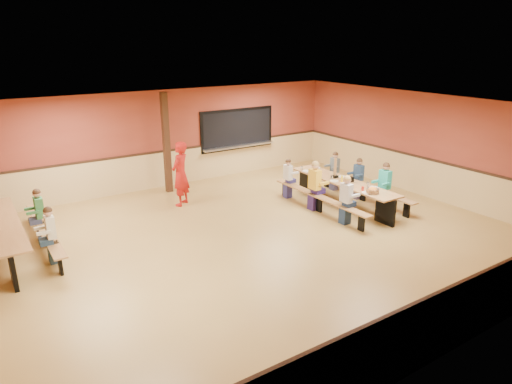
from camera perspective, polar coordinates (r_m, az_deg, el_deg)
ground at (r=10.68m, az=-0.44°, el=-5.95°), size 12.00×12.00×0.00m
room_envelope at (r=10.41m, az=-0.45°, el=-2.50°), size 12.04×10.04×3.02m
kitchen_pass_through at (r=15.59m, az=-2.33°, el=7.64°), size 2.78×0.28×1.38m
structural_post at (r=13.87m, az=-11.13°, el=5.99°), size 0.18×0.18×3.00m
cafeteria_table_main at (r=12.83m, az=10.77°, el=0.48°), size 1.91×3.70×0.74m
cafeteria_table_second at (r=11.14m, az=-29.16°, el=-4.45°), size 1.91×3.70×0.74m
seated_child_white_left at (r=11.59m, az=11.17°, el=-1.02°), size 0.38×0.31×1.24m
seated_adult_yellow at (r=12.41m, az=7.32°, el=0.75°), size 0.43×0.35×1.34m
seated_child_grey_left at (r=13.32m, az=4.00°, el=1.66°), size 0.34×0.28×1.15m
seated_child_teal_right at (r=12.88m, az=15.76°, el=0.71°), size 0.40×0.33×1.28m
seated_child_navy_right at (r=13.52m, az=12.65°, el=1.61°), size 0.36×0.30×1.19m
seated_child_char_right at (r=14.21m, az=9.79°, el=2.57°), size 0.35×0.29×1.18m
seated_child_green_sec at (r=11.53m, az=-25.37°, el=-2.65°), size 0.38×0.31×1.23m
seated_child_tan_sec at (r=10.29m, az=-24.20°, el=-4.98°), size 0.37×0.30×1.21m
standing_woman at (r=12.78m, az=-9.43°, el=2.26°), size 0.79×0.75×1.81m
punch_pitcher at (r=13.50m, az=7.37°, el=3.00°), size 0.16×0.16×0.22m
chip_bowl at (r=11.85m, az=14.37°, el=0.18°), size 0.32×0.32×0.15m
napkin_dispenser at (r=12.71m, az=11.80°, el=1.57°), size 0.10×0.14×0.13m
condiment_mustard at (r=12.65m, az=10.68°, el=1.65°), size 0.06×0.06×0.17m
condiment_ketchup at (r=12.32m, az=11.54°, el=1.14°), size 0.06×0.06×0.17m
table_paddle at (r=12.99m, az=9.83°, el=2.38°), size 0.16×0.16×0.56m
place_settings at (r=12.75m, az=10.84°, el=1.63°), size 0.65×3.30×0.11m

